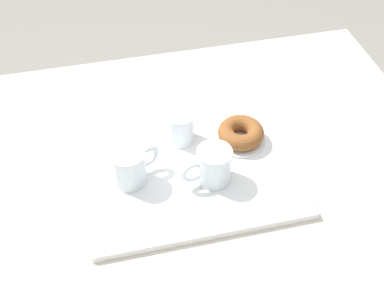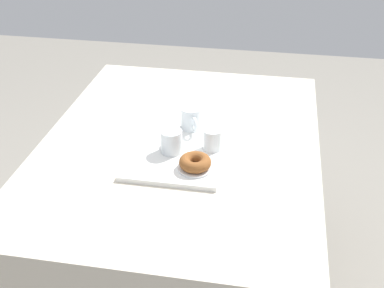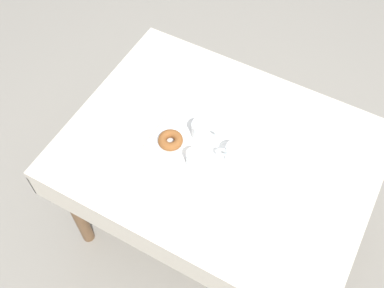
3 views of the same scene
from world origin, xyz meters
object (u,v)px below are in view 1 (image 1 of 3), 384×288
object	(u,v)px
tea_mug_left	(129,167)
tea_mug_right	(213,166)
donut_plate_left	(240,140)
water_glass_near	(180,128)
sugar_donut_left	(241,133)
dining_table	(169,215)
serving_tray	(191,178)

from	to	relation	value
tea_mug_left	tea_mug_right	distance (m)	0.18
donut_plate_left	water_glass_near	bearing A→B (deg)	164.26
water_glass_near	sugar_donut_left	distance (m)	0.14
dining_table	sugar_donut_left	bearing A→B (deg)	24.98
water_glass_near	donut_plate_left	world-z (taller)	water_glass_near
dining_table	serving_tray	size ratio (longest dim) A/B	2.85
water_glass_near	donut_plate_left	xyz separation A→B (m)	(0.13, -0.04, -0.03)
sugar_donut_left	water_glass_near	bearing A→B (deg)	164.26
dining_table	donut_plate_left	xyz separation A→B (m)	(0.19, 0.09, 0.11)
tea_mug_left	water_glass_near	bearing A→B (deg)	36.79
serving_tray	dining_table	bearing A→B (deg)	-169.99
water_glass_near	tea_mug_left	bearing A→B (deg)	-143.21
tea_mug_left	sugar_donut_left	distance (m)	0.27
sugar_donut_left	donut_plate_left	bearing A→B (deg)	0.00
dining_table	tea_mug_right	distance (m)	0.18
donut_plate_left	sugar_donut_left	distance (m)	0.02
water_glass_near	sugar_donut_left	world-z (taller)	water_glass_near
serving_tray	tea_mug_left	xyz separation A→B (m)	(-0.13, 0.02, 0.05)
dining_table	water_glass_near	xyz separation A→B (m)	(0.06, 0.13, 0.15)
serving_tray	sugar_donut_left	distance (m)	0.16
donut_plate_left	sugar_donut_left	bearing A→B (deg)	0.00
tea_mug_left	tea_mug_right	xyz separation A→B (m)	(0.17, -0.04, 0.00)
tea_mug_left	serving_tray	bearing A→B (deg)	-8.13
tea_mug_right	donut_plate_left	distance (m)	0.14
water_glass_near	sugar_donut_left	bearing A→B (deg)	-15.74
tea_mug_left	donut_plate_left	size ratio (longest dim) A/B	0.95
tea_mug_left	tea_mug_right	bearing A→B (deg)	-12.37
dining_table	sugar_donut_left	xyz separation A→B (m)	(0.19, 0.09, 0.14)
serving_tray	donut_plate_left	distance (m)	0.16
dining_table	tea_mug_right	world-z (taller)	tea_mug_right
water_glass_near	donut_plate_left	distance (m)	0.14
water_glass_near	sugar_donut_left	size ratio (longest dim) A/B	0.71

